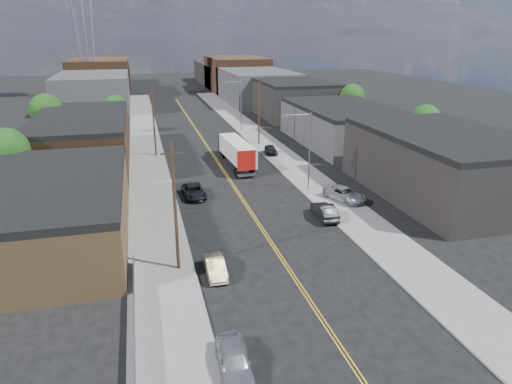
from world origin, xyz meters
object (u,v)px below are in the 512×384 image
car_left_c (194,191)px  car_right_oncoming (325,211)px  semi_truck (235,150)px  car_left_b (215,267)px  car_left_a (234,360)px  car_right_lot_c (271,150)px  car_right_lot_a (345,194)px

car_left_c → car_right_oncoming: bearing=-41.6°
semi_truck → car_left_b: 30.32m
car_right_oncoming → car_left_a: bearing=58.8°
semi_truck → car_left_a: bearing=-105.4°
car_left_b → car_right_oncoming: (12.21, 8.23, 0.11)m
car_left_b → car_right_lot_c: car_right_lot_c is taller
car_right_lot_a → car_right_oncoming: bearing=-154.9°
semi_truck → car_left_a: semi_truck is taller
semi_truck → car_right_lot_a: size_ratio=2.73×
car_right_lot_a → semi_truck: bearing=96.4°
semi_truck → car_left_a: (-8.55, -39.83, -1.30)m
car_left_c → car_right_lot_c: size_ratio=1.28×
car_left_a → car_right_oncoming: (13.00, 18.78, 0.01)m
car_right_oncoming → car_right_lot_c: 24.82m
car_left_c → car_left_a: bearing=-95.9°
car_left_a → car_right_lot_c: car_left_a is taller
car_right_lot_a → car_right_lot_c: size_ratio=1.35×
car_left_b → car_left_c: 17.46m
semi_truck → car_left_b: bearing=-108.1°
semi_truck → car_right_lot_a: (8.31, -17.26, -1.19)m
semi_truck → car_left_a: 40.76m
car_left_c → car_right_lot_a: bearing=-22.4°
car_right_lot_a → car_right_lot_c: car_right_lot_a is taller
car_left_a → car_right_oncoming: 22.84m
semi_truck → car_left_c: semi_truck is taller
car_left_c → car_right_oncoming: (11.60, -9.22, 0.08)m
car_left_b → car_right_oncoming: size_ratio=0.86×
car_left_a → car_left_b: size_ratio=1.11×
car_left_c → car_right_oncoming: car_right_oncoming is taller
car_left_b → car_right_lot_c: bearing=67.5°
car_left_a → car_right_lot_a: car_right_lot_a is taller
semi_truck → car_right_lot_c: bearing=27.7°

